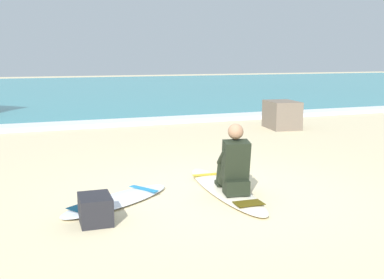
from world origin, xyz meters
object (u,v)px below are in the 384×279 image
(surfboard_main, at_px, (225,189))
(shoreline_rock, at_px, (282,115))
(beach_bag, at_px, (95,209))
(surfer_seated, at_px, (234,166))
(surfboard_spare_near, at_px, (117,200))

(surfboard_main, height_order, shoreline_rock, shoreline_rock)
(beach_bag, bearing_deg, shoreline_rock, 42.76)
(surfer_seated, height_order, surfboard_spare_near, surfer_seated)
(shoreline_rock, distance_m, beach_bag, 7.87)
(beach_bag, bearing_deg, surfboard_spare_near, 58.61)
(shoreline_rock, bearing_deg, surfboard_main, -129.11)
(surfer_seated, bearing_deg, surfboard_spare_near, 168.78)
(shoreline_rock, bearing_deg, surfer_seated, -127.46)
(shoreline_rock, relative_size, beach_bag, 2.11)
(surfer_seated, bearing_deg, surfboard_main, 91.25)
(surfboard_spare_near, xyz_separation_m, shoreline_rock, (5.39, 4.71, 0.33))
(shoreline_rock, bearing_deg, surfboard_spare_near, -138.85)
(surfboard_main, bearing_deg, beach_bag, -162.57)
(surfboard_spare_near, bearing_deg, shoreline_rock, 41.15)
(surfboard_main, distance_m, surfboard_spare_near, 1.54)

